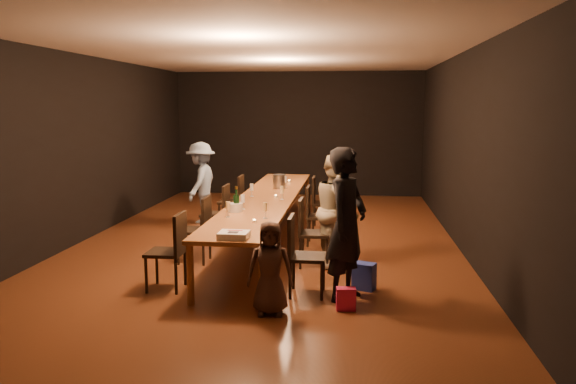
# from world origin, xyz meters

# --- Properties ---
(ground) EXTENTS (10.00, 10.00, 0.00)m
(ground) POSITION_xyz_m (0.00, 0.00, 0.00)
(ground) COLOR #442311
(ground) RESTS_ON ground
(room_shell) EXTENTS (6.04, 10.04, 3.02)m
(room_shell) POSITION_xyz_m (0.00, 0.00, 2.08)
(room_shell) COLOR black
(room_shell) RESTS_ON ground
(table) EXTENTS (0.90, 6.00, 0.75)m
(table) POSITION_xyz_m (0.00, 0.00, 0.70)
(table) COLOR brown
(table) RESTS_ON ground
(chair_right_0) EXTENTS (0.42, 0.42, 0.93)m
(chair_right_0) POSITION_xyz_m (0.85, -2.40, 0.47)
(chair_right_0) COLOR black
(chair_right_0) RESTS_ON ground
(chair_right_1) EXTENTS (0.42, 0.42, 0.93)m
(chair_right_1) POSITION_xyz_m (0.85, -1.20, 0.47)
(chair_right_1) COLOR black
(chair_right_1) RESTS_ON ground
(chair_right_2) EXTENTS (0.42, 0.42, 0.93)m
(chair_right_2) POSITION_xyz_m (0.85, 0.00, 0.47)
(chair_right_2) COLOR black
(chair_right_2) RESTS_ON ground
(chair_right_3) EXTENTS (0.42, 0.42, 0.93)m
(chair_right_3) POSITION_xyz_m (0.85, 1.20, 0.47)
(chair_right_3) COLOR black
(chair_right_3) RESTS_ON ground
(chair_left_0) EXTENTS (0.42, 0.42, 0.93)m
(chair_left_0) POSITION_xyz_m (-0.85, -2.40, 0.47)
(chair_left_0) COLOR black
(chair_left_0) RESTS_ON ground
(chair_left_1) EXTENTS (0.42, 0.42, 0.93)m
(chair_left_1) POSITION_xyz_m (-0.85, -1.20, 0.47)
(chair_left_1) COLOR black
(chair_left_1) RESTS_ON ground
(chair_left_2) EXTENTS (0.42, 0.42, 0.93)m
(chair_left_2) POSITION_xyz_m (-0.85, 0.00, 0.47)
(chair_left_2) COLOR black
(chair_left_2) RESTS_ON ground
(chair_left_3) EXTENTS (0.42, 0.42, 0.93)m
(chair_left_3) POSITION_xyz_m (-0.85, 1.20, 0.47)
(chair_left_3) COLOR black
(chair_left_3) RESTS_ON ground
(woman_birthday) EXTENTS (0.64, 0.75, 1.73)m
(woman_birthday) POSITION_xyz_m (1.30, -2.47, 0.87)
(woman_birthday) COLOR black
(woman_birthday) RESTS_ON ground
(woman_tan) EXTENTS (0.63, 0.79, 1.55)m
(woman_tan) POSITION_xyz_m (1.15, -1.11, 0.77)
(woman_tan) COLOR #BAAC8B
(woman_tan) RESTS_ON ground
(man_blue) EXTENTS (0.64, 1.02, 1.51)m
(man_blue) POSITION_xyz_m (-1.48, 1.46, 0.76)
(man_blue) COLOR #7F9DC4
(man_blue) RESTS_ON ground
(child) EXTENTS (0.52, 0.37, 1.00)m
(child) POSITION_xyz_m (0.51, -3.04, 0.50)
(child) COLOR #432E26
(child) RESTS_ON ground
(gift_bag_red) EXTENTS (0.22, 0.14, 0.25)m
(gift_bag_red) POSITION_xyz_m (1.31, -2.85, 0.12)
(gift_bag_red) COLOR #D31F57
(gift_bag_red) RESTS_ON ground
(gift_bag_blue) EXTENTS (0.30, 0.25, 0.32)m
(gift_bag_blue) POSITION_xyz_m (1.51, -2.13, 0.16)
(gift_bag_blue) COLOR #273AAA
(gift_bag_blue) RESTS_ON ground
(birthday_cake) EXTENTS (0.33, 0.26, 0.08)m
(birthday_cake) POSITION_xyz_m (0.08, -2.82, 0.79)
(birthday_cake) COLOR white
(birthday_cake) RESTS_ON table
(plate_stack) EXTENTS (0.26, 0.26, 0.12)m
(plate_stack) POSITION_xyz_m (-0.24, -1.27, 0.81)
(plate_stack) COLOR silver
(plate_stack) RESTS_ON table
(champagne_bottle) EXTENTS (0.09, 0.09, 0.35)m
(champagne_bottle) POSITION_xyz_m (-0.22, -1.26, 0.92)
(champagne_bottle) COLOR black
(champagne_bottle) RESTS_ON table
(ice_bucket) EXTENTS (0.23, 0.23, 0.24)m
(ice_bucket) POSITION_xyz_m (0.07, 1.00, 0.87)
(ice_bucket) COLOR #AFAEB3
(ice_bucket) RESTS_ON table
(wineglass_0) EXTENTS (0.06, 0.06, 0.21)m
(wineglass_0) POSITION_xyz_m (-0.25, -1.67, 0.85)
(wineglass_0) COLOR beige
(wineglass_0) RESTS_ON table
(wineglass_1) EXTENTS (0.06, 0.06, 0.21)m
(wineglass_1) POSITION_xyz_m (0.25, -1.69, 0.85)
(wineglass_1) COLOR beige
(wineglass_1) RESTS_ON table
(wineglass_2) EXTENTS (0.06, 0.06, 0.21)m
(wineglass_2) POSITION_xyz_m (-0.17, -1.09, 0.85)
(wineglass_2) COLOR silver
(wineglass_2) RESTS_ON table
(wineglass_3) EXTENTS (0.06, 0.06, 0.21)m
(wineglass_3) POSITION_xyz_m (0.27, -0.22, 0.85)
(wineglass_3) COLOR beige
(wineglass_3) RESTS_ON table
(wineglass_4) EXTENTS (0.06, 0.06, 0.21)m
(wineglass_4) POSITION_xyz_m (-0.24, 0.02, 0.85)
(wineglass_4) COLOR silver
(wineglass_4) RESTS_ON table
(wineglass_5) EXTENTS (0.06, 0.06, 0.21)m
(wineglass_5) POSITION_xyz_m (0.17, 1.00, 0.85)
(wineglass_5) COLOR silver
(wineglass_5) RESTS_ON table
(tealight_near) EXTENTS (0.05, 0.05, 0.03)m
(tealight_near) POSITION_xyz_m (0.15, -1.95, 0.77)
(tealight_near) COLOR #B2B7B2
(tealight_near) RESTS_ON table
(tealight_mid) EXTENTS (0.05, 0.05, 0.03)m
(tealight_mid) POSITION_xyz_m (0.15, -0.02, 0.77)
(tealight_mid) COLOR #B2B7B2
(tealight_mid) RESTS_ON table
(tealight_far) EXTENTS (0.05, 0.05, 0.03)m
(tealight_far) POSITION_xyz_m (0.15, 1.78, 0.77)
(tealight_far) COLOR #B2B7B2
(tealight_far) RESTS_ON table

